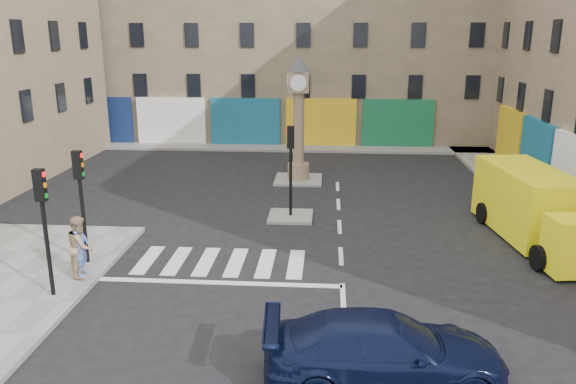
# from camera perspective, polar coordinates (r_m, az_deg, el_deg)

# --- Properties ---
(ground) EXTENTS (120.00, 120.00, 0.00)m
(ground) POSITION_cam_1_polar(r_m,az_deg,el_deg) (15.79, 5.68, -12.06)
(ground) COLOR black
(ground) RESTS_ON ground
(sidewalk_right) EXTENTS (2.60, 30.00, 0.15)m
(sidewalk_right) POSITION_cam_1_polar(r_m,az_deg,el_deg) (26.68, 24.17, -1.40)
(sidewalk_right) COLOR gray
(sidewalk_right) RESTS_ON ground
(sidewalk_far) EXTENTS (32.00, 2.40, 0.15)m
(sidewalk_far) POSITION_cam_1_polar(r_m,az_deg,el_deg) (37.04, -1.35, 4.56)
(sidewalk_far) COLOR gray
(sidewalk_far) RESTS_ON ground
(island_near) EXTENTS (1.80, 1.80, 0.12)m
(island_near) POSITION_cam_1_polar(r_m,az_deg,el_deg) (23.18, 0.26, -2.49)
(island_near) COLOR gray
(island_near) RESTS_ON ground
(island_far) EXTENTS (2.40, 2.40, 0.12)m
(island_far) POSITION_cam_1_polar(r_m,az_deg,el_deg) (28.92, 1.06, 1.27)
(island_far) COLOR gray
(island_far) RESTS_ON ground
(building_far) EXTENTS (32.00, 10.00, 17.00)m
(building_far) POSITION_cam_1_polar(r_m,az_deg,el_deg) (42.09, -0.65, 17.47)
(building_far) COLOR #8B785C
(building_far) RESTS_ON ground
(traffic_light_left_near) EXTENTS (0.28, 0.22, 3.70)m
(traffic_light_left_near) POSITION_cam_1_polar(r_m,az_deg,el_deg) (16.82, -23.61, -1.91)
(traffic_light_left_near) COLOR black
(traffic_light_left_near) RESTS_ON sidewalk_left
(traffic_light_left_far) EXTENTS (0.28, 0.22, 3.70)m
(traffic_light_left_far) POSITION_cam_1_polar(r_m,az_deg,el_deg) (18.89, -20.34, 0.30)
(traffic_light_left_far) COLOR black
(traffic_light_left_far) RESTS_ON sidewalk_left
(traffic_light_island) EXTENTS (0.28, 0.22, 3.70)m
(traffic_light_island) POSITION_cam_1_polar(r_m,az_deg,el_deg) (22.51, 0.27, 3.64)
(traffic_light_island) COLOR black
(traffic_light_island) RESTS_ON island_near
(clock_pillar) EXTENTS (1.20, 1.20, 6.10)m
(clock_pillar) POSITION_cam_1_polar(r_m,az_deg,el_deg) (28.24, 1.10, 8.13)
(clock_pillar) COLOR #967C62
(clock_pillar) RESTS_ON island_far
(navy_sedan) EXTENTS (5.38, 2.48, 1.52)m
(navy_sedan) POSITION_cam_1_polar(r_m,az_deg,el_deg) (12.79, 9.79, -15.56)
(navy_sedan) COLOR black
(navy_sedan) RESTS_ON ground
(yellow_van) EXTENTS (3.02, 7.14, 2.52)m
(yellow_van) POSITION_cam_1_polar(r_m,az_deg,el_deg) (22.24, 23.75, -1.47)
(yellow_van) COLOR #FFF915
(yellow_van) RESTS_ON ground
(pedestrian_blue) EXTENTS (0.53, 0.73, 1.86)m
(pedestrian_blue) POSITION_cam_1_polar(r_m,az_deg,el_deg) (18.33, -20.32, -5.24)
(pedestrian_blue) COLOR #5A7DCF
(pedestrian_blue) RESTS_ON sidewalk_left
(pedestrian_tan) EXTENTS (0.95, 1.09, 1.91)m
(pedestrian_tan) POSITION_cam_1_polar(r_m,az_deg,el_deg) (18.31, -20.34, -5.18)
(pedestrian_tan) COLOR tan
(pedestrian_tan) RESTS_ON sidewalk_left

